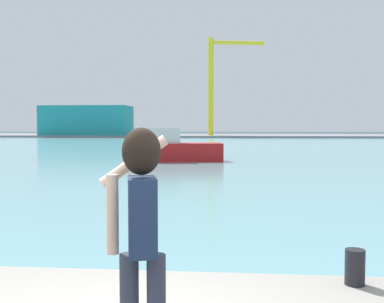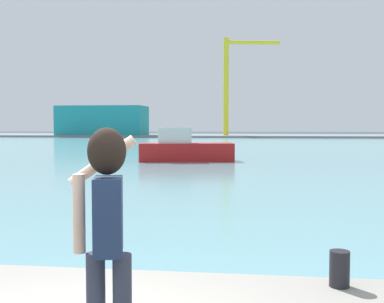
{
  "view_description": "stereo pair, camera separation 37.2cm",
  "coord_description": "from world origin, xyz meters",
  "px_view_note": "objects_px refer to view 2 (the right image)",
  "views": [
    {
      "loc": [
        0.96,
        -3.68,
        2.37
      ],
      "look_at": [
        -0.01,
        6.78,
        1.79
      ],
      "focal_mm": 45.28,
      "sensor_mm": 36.0,
      "label": 1
    },
    {
      "loc": [
        1.33,
        -3.64,
        2.37
      ],
      "look_at": [
        -0.01,
        6.78,
        1.79
      ],
      "focal_mm": 45.28,
      "sensor_mm": 36.0,
      "label": 2
    }
  ],
  "objects_px": {
    "boat_moored": "(184,149)",
    "port_crane": "(232,77)",
    "person_photographer": "(107,220)",
    "harbor_bollard": "(339,269)",
    "warehouse_left": "(103,121)"
  },
  "relations": [
    {
      "from": "warehouse_left",
      "to": "port_crane",
      "type": "relative_size",
      "value": 0.91
    },
    {
      "from": "boat_moored",
      "to": "person_photographer",
      "type": "bearing_deg",
      "value": -92.83
    },
    {
      "from": "person_photographer",
      "to": "boat_moored",
      "type": "distance_m",
      "value": 27.56
    },
    {
      "from": "boat_moored",
      "to": "port_crane",
      "type": "relative_size",
      "value": 0.35
    },
    {
      "from": "person_photographer",
      "to": "port_crane",
      "type": "bearing_deg",
      "value": -11.55
    },
    {
      "from": "harbor_bollard",
      "to": "port_crane",
      "type": "bearing_deg",
      "value": 93.4
    },
    {
      "from": "person_photographer",
      "to": "port_crane",
      "type": "xyz_separation_m",
      "value": [
        -3.08,
        87.33,
        9.49
      ]
    },
    {
      "from": "person_photographer",
      "to": "boat_moored",
      "type": "height_order",
      "value": "person_photographer"
    },
    {
      "from": "harbor_bollard",
      "to": "warehouse_left",
      "type": "xyz_separation_m",
      "value": [
        -29.79,
        84.9,
        2.36
      ]
    },
    {
      "from": "person_photographer",
      "to": "port_crane",
      "type": "distance_m",
      "value": 87.89
    },
    {
      "from": "person_photographer",
      "to": "harbor_bollard",
      "type": "distance_m",
      "value": 2.92
    },
    {
      "from": "boat_moored",
      "to": "warehouse_left",
      "type": "xyz_separation_m",
      "value": [
        -24.42,
        59.52,
        2.36
      ]
    },
    {
      "from": "person_photographer",
      "to": "warehouse_left",
      "type": "relative_size",
      "value": 0.11
    },
    {
      "from": "warehouse_left",
      "to": "port_crane",
      "type": "xyz_separation_m",
      "value": [
        24.73,
        0.47,
        8.01
      ]
    },
    {
      "from": "boat_moored",
      "to": "warehouse_left",
      "type": "distance_m",
      "value": 64.38
    }
  ]
}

